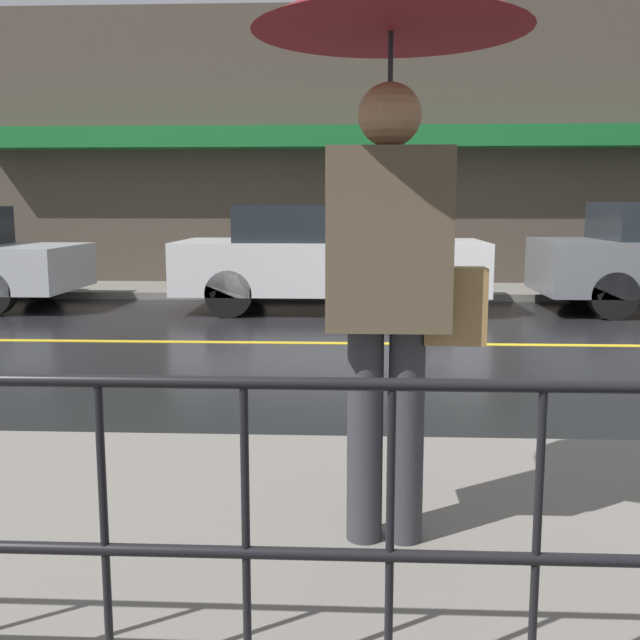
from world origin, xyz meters
TOP-DOWN VIEW (x-y plane):
  - ground_plane at (0.00, 0.00)m, footprint 80.00×80.00m
  - sidewalk_far at (0.00, 4.46)m, footprint 28.00×1.74m
  - lane_marking at (0.00, 0.00)m, footprint 25.20×0.12m
  - building_storefront at (0.00, 5.45)m, footprint 28.00×0.85m
  - pedestrian at (-1.77, -4.97)m, footprint 1.04×1.04m
  - car_white at (-2.29, 2.61)m, footprint 4.23×1.77m

SIDE VIEW (x-z plane):
  - ground_plane at x=0.00m, z-range 0.00..0.00m
  - lane_marking at x=0.00m, z-range 0.00..0.01m
  - sidewalk_far at x=0.00m, z-range 0.00..0.11m
  - car_white at x=-2.29m, z-range 0.02..1.48m
  - pedestrian at x=-1.77m, z-range 0.72..2.95m
  - building_storefront at x=0.00m, z-range 0.01..4.85m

